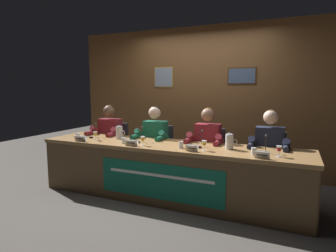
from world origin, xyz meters
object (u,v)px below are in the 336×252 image
(nameplate_center_left, at_px, (131,143))
(chair_center_right, at_px, (210,160))
(conference_table, at_px, (165,163))
(microphone_center_left, at_px, (139,137))
(chair_far_right, at_px, (269,166))
(water_pitcher_left_side, at_px, (119,133))
(chair_far_left, at_px, (115,150))
(juice_glass_far_right, at_px, (279,149))
(panelist_far_left, at_px, (108,136))
(microphone_center_right, at_px, (200,142))
(water_cup_center_left, at_px, (124,141))
(water_cup_far_right, at_px, (254,152))
(juice_glass_center_left, at_px, (143,139))
(nameplate_far_right, at_px, (262,155))
(microphone_far_left, at_px, (93,133))
(nameplate_far_left, at_px, (81,138))
(water_cup_center_right, at_px, (181,145))
(water_cup_far_left, at_px, (78,136))
(panelist_center_right, at_px, (206,144))
(water_pitcher_right_side, at_px, (230,142))
(microphone_far_right, at_px, (265,148))
(nameplate_center_right, at_px, (192,148))
(chair_center_left, at_px, (159,154))
(juice_glass_far_left, at_px, (95,134))
(juice_glass_center_right, at_px, (204,144))
(panelist_center_left, at_px, (153,140))

(nameplate_center_left, distance_m, chair_center_right, 1.26)
(conference_table, height_order, microphone_center_left, microphone_center_left)
(chair_far_right, bearing_deg, water_pitcher_left_side, -166.32)
(chair_far_left, height_order, juice_glass_far_right, chair_far_left)
(panelist_far_left, xyz_separation_m, microphone_center_right, (1.75, -0.42, 0.11))
(water_cup_center_left, bearing_deg, water_cup_far_right, 1.17)
(juice_glass_center_left, xyz_separation_m, chair_center_right, (0.70, 0.81, -0.40))
(microphone_center_left, xyz_separation_m, nameplate_far_right, (1.69, -0.28, -0.03))
(microphone_far_left, distance_m, microphone_center_right, 1.74)
(nameplate_far_left, distance_m, juice_glass_far_right, 2.68)
(water_cup_center_right, distance_m, microphone_center_right, 0.26)
(nameplate_far_left, height_order, juice_glass_center_left, juice_glass_center_left)
(nameplate_center_left, bearing_deg, water_pitcher_left_side, 139.39)
(water_cup_far_left, xyz_separation_m, microphone_center_left, (0.98, 0.15, 0.04))
(nameplate_far_left, xyz_separation_m, water_cup_far_left, (-0.16, 0.12, -0.00))
(water_cup_far_left, height_order, panelist_center_right, panelist_center_right)
(nameplate_far_left, distance_m, microphone_center_right, 1.74)
(water_cup_far_left, distance_m, microphone_far_left, 0.23)
(water_pitcher_right_side, bearing_deg, juice_glass_center_left, -168.09)
(water_cup_far_left, bearing_deg, microphone_center_left, 8.98)
(panelist_far_left, height_order, nameplate_far_left, panelist_far_left)
(water_cup_center_right, bearing_deg, microphone_far_right, 5.78)
(nameplate_center_right, xyz_separation_m, juice_glass_far_right, (0.98, 0.13, 0.05))
(chair_far_right, bearing_deg, nameplate_center_right, -133.43)
(water_cup_far_left, relative_size, chair_center_left, 0.09)
(water_cup_center_right, bearing_deg, water_pitcher_right_side, 18.31)
(juice_glass_far_left, relative_size, juice_glass_center_right, 1.00)
(water_pitcher_right_side, bearing_deg, nameplate_center_right, -141.80)
(panelist_far_left, xyz_separation_m, juice_glass_far_right, (2.71, -0.55, 0.12))
(juice_glass_center_left, bearing_deg, water_cup_center_right, 4.60)
(chair_center_left, relative_size, water_cup_far_right, 10.73)
(microphone_center_left, bearing_deg, chair_far_left, 143.87)
(microphone_center_right, bearing_deg, microphone_far_right, -3.31)
(chair_far_left, height_order, water_cup_far_left, chair_far_left)
(microphone_center_left, distance_m, chair_center_right, 1.12)
(juice_glass_far_left, distance_m, nameplate_center_left, 0.73)
(chair_far_right, bearing_deg, panelist_center_right, -166.82)
(conference_table, xyz_separation_m, microphone_center_left, (-0.43, 0.08, 0.31))
(panelist_far_left, distance_m, water_pitcher_right_side, 2.15)
(microphone_far_left, relative_size, juice_glass_far_right, 1.74)
(nameplate_center_right, distance_m, water_cup_far_right, 0.72)
(chair_far_left, relative_size, chair_center_left, 1.00)
(panelist_center_left, height_order, chair_far_right, panelist_center_left)
(juice_glass_far_left, bearing_deg, nameplate_far_right, -4.13)
(juice_glass_center_left, bearing_deg, microphone_center_left, 130.17)
(panelist_center_right, height_order, water_pitcher_left_side, panelist_center_right)
(water_cup_far_left, bearing_deg, chair_center_right, 23.01)
(nameplate_far_right, distance_m, microphone_far_right, 0.25)
(nameplate_center_right, height_order, water_cup_center_right, water_cup_center_right)
(microphone_far_right, bearing_deg, nameplate_far_right, -92.19)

